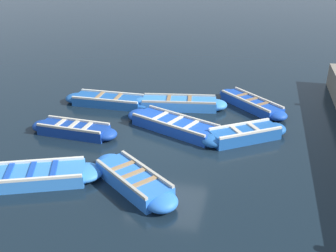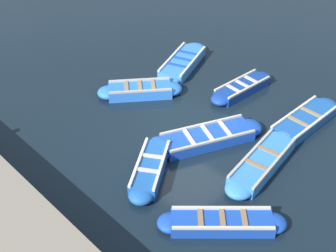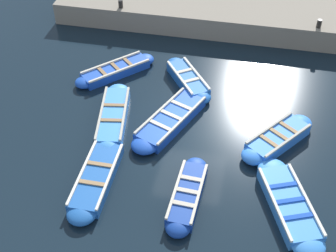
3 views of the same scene
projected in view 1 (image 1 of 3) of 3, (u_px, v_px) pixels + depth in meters
The scene contains 9 objects.
ground_plane at pixel (168, 140), 12.81m from camera, with size 120.00×120.00×0.00m, color black.
boat_end_of_row at pixel (245, 135), 12.73m from camera, with size 2.92×2.34×0.46m.
boat_stern_in at pixel (179, 104), 15.24m from camera, with size 3.79×1.42×0.44m.
boat_far_corner at pixel (134, 180), 10.23m from camera, with size 3.02×2.60×0.47m.
boat_inner_gap at pixel (33, 176), 10.46m from camera, with size 3.79×2.26×0.41m.
boat_outer_right at pixel (109, 101), 15.59m from camera, with size 3.65×0.96×0.41m.
boat_broadside at pixel (74, 130), 13.11m from camera, with size 3.11×0.90×0.42m.
boat_near_quay at pixel (251, 104), 15.30m from camera, with size 2.99×2.93×0.41m.
boat_tucked at pixel (175, 125), 13.41m from camera, with size 4.03×2.41×0.43m.
Camera 1 is at (-2.70, 11.13, 5.76)m, focal length 42.00 mm.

